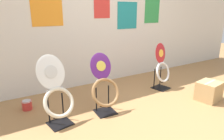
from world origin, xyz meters
name	(u,v)px	position (x,y,z in m)	size (l,w,h in m)	color
ground_plane	(184,122)	(0.00, 0.00, 0.00)	(14.00, 14.00, 0.00)	#A37547
wall_back	(108,17)	(0.00, 1.99, 1.30)	(8.00, 0.07, 2.60)	silver
toilet_seat_display_crimson_swirl	(162,69)	(0.60, 1.05, 0.39)	(0.40, 0.33, 0.85)	black
toilet_seat_display_white_plain	(57,95)	(-1.42, 0.84, 0.39)	(0.44, 0.44, 0.88)	black
toilet_seat_display_purple_note	(104,88)	(-0.76, 0.79, 0.37)	(0.43, 0.38, 0.85)	black
paint_can	(27,105)	(-1.70, 1.45, 0.08)	(0.15, 0.15, 0.14)	red
storage_box	(209,91)	(0.90, 0.27, 0.15)	(0.41, 0.37, 0.31)	tan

